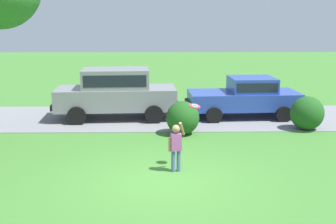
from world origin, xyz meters
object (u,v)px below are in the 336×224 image
object	(u,v)px
parked_sedan	(246,96)
child_thrower	(176,144)
parked_suv	(116,91)
frisbee	(195,106)

from	to	relation	value
parked_sedan	child_thrower	xyz separation A→B (m)	(-2.93, -6.10, -0.13)
parked_suv	frisbee	world-z (taller)	parked_suv
parked_sedan	frisbee	world-z (taller)	frisbee
child_thrower	parked_sedan	bearing A→B (deg)	64.32
parked_suv	child_thrower	distance (m)	6.28
child_thrower	parked_suv	bearing A→B (deg)	109.35
parked_sedan	child_thrower	distance (m)	6.77
parked_suv	child_thrower	world-z (taller)	parked_suv
parked_suv	parked_sedan	bearing A→B (deg)	2.02
frisbee	parked_sedan	bearing A→B (deg)	66.92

